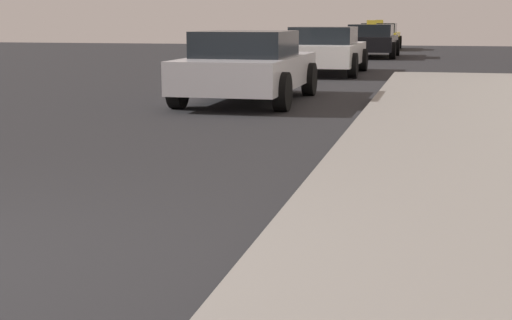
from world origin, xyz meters
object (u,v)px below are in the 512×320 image
object	(u,v)px
car_silver	(248,66)
car_black	(371,40)
car_white	(325,50)
car_yellow	(379,36)

from	to	relation	value
car_silver	car_black	xyz separation A→B (m)	(0.79, 16.72, 0.00)
car_white	car_silver	bearing A→B (deg)	-92.61
car_silver	car_white	bearing A→B (deg)	87.39
car_black	car_yellow	world-z (taller)	same
car_silver	car_black	size ratio (longest dim) A/B	0.93
car_white	car_black	size ratio (longest dim) A/B	0.96
car_white	car_yellow	world-z (taller)	car_yellow
car_black	car_white	bearing A→B (deg)	-92.81
car_white	car_black	distance (m)	9.46
car_white	car_yellow	xyz separation A→B (m)	(0.19, 17.20, 0.00)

